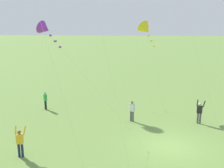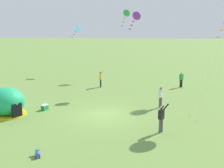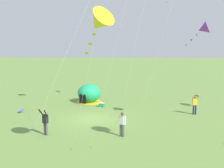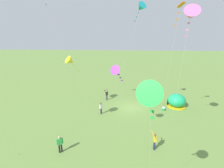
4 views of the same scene
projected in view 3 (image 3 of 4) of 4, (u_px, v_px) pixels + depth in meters
The scene contains 9 objects.
ground_plane at pixel (93, 119), 22.60m from camera, with size 300.00×300.00×0.00m, color olive.
popup_tent at pixel (89, 94), 29.57m from camera, with size 2.81×2.81×2.10m.
cooler_box at pixel (102, 105), 27.32m from camera, with size 0.50×0.61×0.44m.
toddler_crawling at pixel (21, 111), 24.84m from camera, with size 0.40×0.55×0.32m.
person_strolling at pixel (122, 123), 18.05m from camera, with size 0.40×0.52×1.72m.
person_arms_raised at pixel (195, 104), 24.10m from camera, with size 0.49×0.68×1.89m.
person_flying_kite at pixel (45, 121), 18.33m from camera, with size 0.66×0.72×1.89m.
kite_yellow at pixel (99, 22), 12.84m from camera, with size 2.92×2.85×8.11m.
kite_purple at pixel (203, 29), 19.54m from camera, with size 3.27×7.70×8.08m.
Camera 3 is at (21.90, 2.56, 6.08)m, focal length 42.00 mm.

